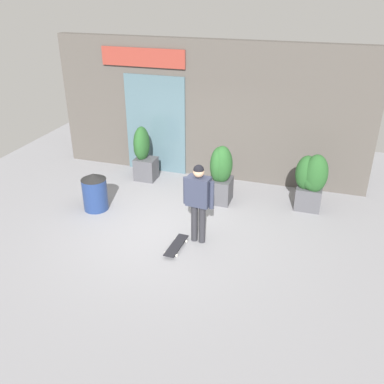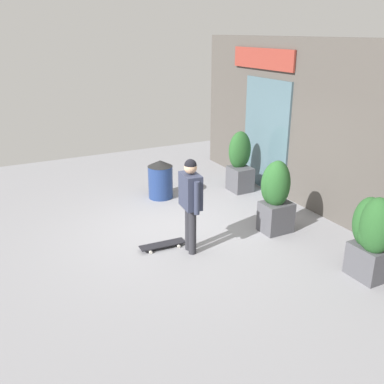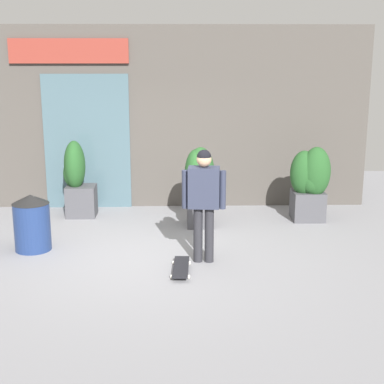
{
  "view_description": "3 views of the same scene",
  "coord_description": "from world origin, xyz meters",
  "px_view_note": "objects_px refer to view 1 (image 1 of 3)",
  "views": [
    {
      "loc": [
        2.76,
        -7.05,
        4.65
      ],
      "look_at": [
        0.55,
        -0.13,
        1.0
      ],
      "focal_mm": 39.83,
      "sensor_mm": 36.0,
      "label": 1
    },
    {
      "loc": [
        6.57,
        -3.24,
        3.54
      ],
      "look_at": [
        0.55,
        -0.13,
        1.0
      ],
      "focal_mm": 40.57,
      "sensor_mm": 36.0,
      "label": 2
    },
    {
      "loc": [
        0.37,
        -7.98,
        2.95
      ],
      "look_at": [
        0.55,
        -0.13,
        1.0
      ],
      "focal_mm": 53.48,
      "sensor_mm": 36.0,
      "label": 3
    }
  ],
  "objects_px": {
    "skateboarder": "(198,196)",
    "skateboard": "(176,245)",
    "planter_box_left": "(143,153)",
    "planter_box_mid": "(221,172)",
    "trash_bin": "(95,191)",
    "planter_box_right": "(311,180)"
  },
  "relations": [
    {
      "from": "skateboarder",
      "to": "skateboard",
      "type": "height_order",
      "value": "skateboarder"
    },
    {
      "from": "skateboarder",
      "to": "trash_bin",
      "type": "height_order",
      "value": "skateboarder"
    },
    {
      "from": "skateboard",
      "to": "trash_bin",
      "type": "bearing_deg",
      "value": -110.2
    },
    {
      "from": "skateboarder",
      "to": "planter_box_right",
      "type": "distance_m",
      "value": 2.82
    },
    {
      "from": "skateboard",
      "to": "planter_box_mid",
      "type": "relative_size",
      "value": 0.59
    },
    {
      "from": "planter_box_left",
      "to": "planter_box_right",
      "type": "distance_m",
      "value": 4.18
    },
    {
      "from": "skateboarder",
      "to": "skateboard",
      "type": "relative_size",
      "value": 2.0
    },
    {
      "from": "planter_box_mid",
      "to": "trash_bin",
      "type": "bearing_deg",
      "value": -155.1
    },
    {
      "from": "planter_box_left",
      "to": "trash_bin",
      "type": "xyz_separation_m",
      "value": [
        -0.37,
        -1.85,
        -0.25
      ]
    },
    {
      "from": "skateboard",
      "to": "planter_box_left",
      "type": "xyz_separation_m",
      "value": [
        -1.87,
        2.79,
        0.62
      ]
    },
    {
      "from": "planter_box_left",
      "to": "planter_box_mid",
      "type": "xyz_separation_m",
      "value": [
        2.19,
        -0.66,
        0.07
      ]
    },
    {
      "from": "planter_box_left",
      "to": "planter_box_right",
      "type": "relative_size",
      "value": 1.04
    },
    {
      "from": "planter_box_left",
      "to": "planter_box_mid",
      "type": "distance_m",
      "value": 2.29
    },
    {
      "from": "skateboarder",
      "to": "skateboard",
      "type": "distance_m",
      "value": 1.06
    },
    {
      "from": "skateboard",
      "to": "planter_box_right",
      "type": "xyz_separation_m",
      "value": [
        2.28,
        2.39,
        0.64
      ]
    },
    {
      "from": "planter_box_mid",
      "to": "trash_bin",
      "type": "relative_size",
      "value": 1.59
    },
    {
      "from": "skateboard",
      "to": "trash_bin",
      "type": "relative_size",
      "value": 0.94
    },
    {
      "from": "skateboarder",
      "to": "planter_box_left",
      "type": "xyz_separation_m",
      "value": [
        -2.2,
        2.41,
        -0.31
      ]
    },
    {
      "from": "planter_box_right",
      "to": "skateboard",
      "type": "bearing_deg",
      "value": -133.75
    },
    {
      "from": "skateboarder",
      "to": "planter_box_mid",
      "type": "xyz_separation_m",
      "value": [
        -0.01,
        1.75,
        -0.24
      ]
    },
    {
      "from": "planter_box_right",
      "to": "planter_box_left",
      "type": "bearing_deg",
      "value": 174.46
    },
    {
      "from": "planter_box_left",
      "to": "planter_box_mid",
      "type": "relative_size",
      "value": 1.01
    }
  ]
}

